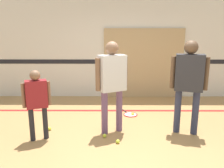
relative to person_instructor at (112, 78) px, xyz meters
The scene contains 12 objects.
ground_plane 1.06m from the person_instructor, 51.94° to the right, with size 16.00×16.00×0.00m, color #A87F4C.
wall_back 2.55m from the person_instructor, 85.98° to the left, with size 16.00×0.07×3.20m.
wall_panel 2.57m from the person_instructor, 69.95° to the left, with size 2.23×0.05×1.95m.
floor_stripe 1.56m from the person_instructor, 81.52° to the left, with size 14.40×0.10×0.01m.
person_instructor is the anchor object (origin of this frame).
person_student_left 1.31m from the person_instructor, 166.01° to the right, with size 0.43×0.30×1.20m.
person_student_right 1.34m from the person_instructor, ahead, with size 0.61×0.38×1.67m.
racket_spare_on_floor 1.41m from the person_instructor, 65.74° to the left, with size 0.42×0.54×0.03m.
tennis_ball_near_instructor 1.02m from the person_instructor, 118.39° to the right, with size 0.07×0.07×0.07m, color #CCE038.
tennis_ball_by_spare_racket 1.38m from the person_instructor, 61.83° to the left, with size 0.07×0.07×0.07m, color #CCE038.
tennis_ball_stray_left 1.09m from the person_instructor, 77.80° to the right, with size 0.07×0.07×0.07m, color #CCE038.
tennis_ball_stray_right 1.54m from the person_instructor, behind, with size 0.07×0.07×0.07m, color #CCE038.
Camera 1 is at (-0.15, -3.54, 1.73)m, focal length 35.00 mm.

